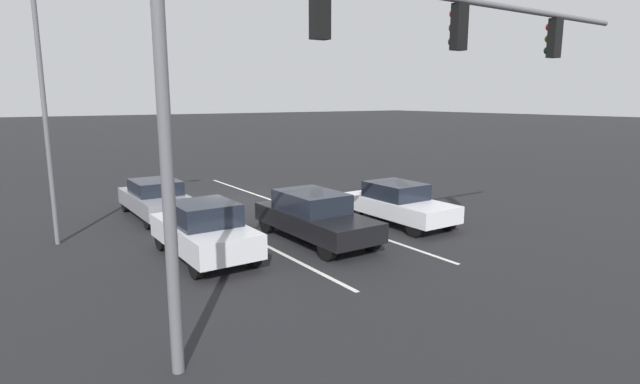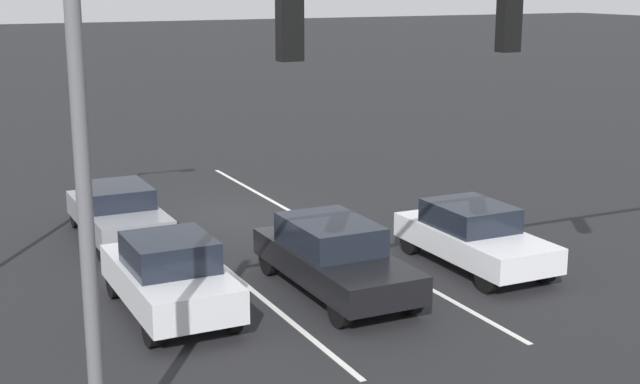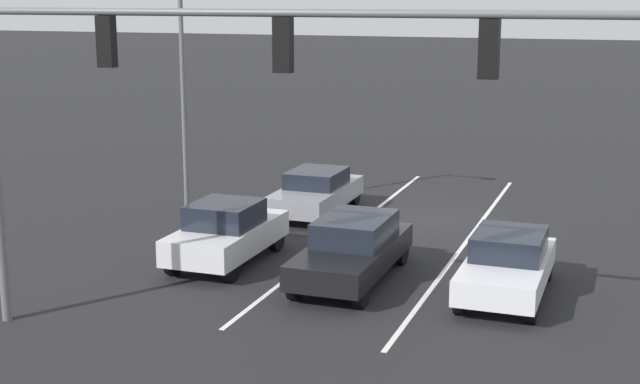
{
  "view_description": "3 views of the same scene",
  "coord_description": "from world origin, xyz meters",
  "px_view_note": "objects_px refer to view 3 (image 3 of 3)",
  "views": [
    {
      "loc": [
        8.47,
        19.21,
        4.35
      ],
      "look_at": [
        1.14,
        8.43,
        1.9
      ],
      "focal_mm": 28.0,
      "sensor_mm": 36.0,
      "label": 1
    },
    {
      "loc": [
        8.25,
        22.58,
        6.39
      ],
      "look_at": [
        0.4,
        6.5,
        2.13
      ],
      "focal_mm": 50.0,
      "sensor_mm": 36.0,
      "label": 2
    },
    {
      "loc": [
        -6.0,
        26.19,
        6.66
      ],
      "look_at": [
        1.31,
        6.01,
        1.92
      ],
      "focal_mm": 50.0,
      "sensor_mm": 36.0,
      "label": 3
    }
  ],
  "objects_px": {
    "car_white_leftlane_front": "(507,264)",
    "street_lamp_right_shoulder": "(189,65)",
    "car_black_midlane_front": "(353,248)",
    "traffic_signal_gantry": "(171,81)",
    "car_silver_rightlane_front": "(227,232)",
    "car_gray_rightlane_second": "(316,192)"
  },
  "relations": [
    {
      "from": "car_black_midlane_front",
      "to": "car_white_leftlane_front",
      "type": "bearing_deg",
      "value": -177.89
    },
    {
      "from": "car_white_leftlane_front",
      "to": "traffic_signal_gantry",
      "type": "relative_size",
      "value": 0.34
    },
    {
      "from": "car_black_midlane_front",
      "to": "traffic_signal_gantry",
      "type": "relative_size",
      "value": 0.38
    },
    {
      "from": "car_silver_rightlane_front",
      "to": "street_lamp_right_shoulder",
      "type": "height_order",
      "value": "street_lamp_right_shoulder"
    },
    {
      "from": "car_white_leftlane_front",
      "to": "traffic_signal_gantry",
      "type": "height_order",
      "value": "traffic_signal_gantry"
    },
    {
      "from": "traffic_signal_gantry",
      "to": "street_lamp_right_shoulder",
      "type": "bearing_deg",
      "value": -63.62
    },
    {
      "from": "car_black_midlane_front",
      "to": "car_gray_rightlane_second",
      "type": "height_order",
      "value": "car_black_midlane_front"
    },
    {
      "from": "car_black_midlane_front",
      "to": "traffic_signal_gantry",
      "type": "distance_m",
      "value": 6.93
    },
    {
      "from": "car_silver_rightlane_front",
      "to": "street_lamp_right_shoulder",
      "type": "distance_m",
      "value": 6.19
    },
    {
      "from": "car_white_leftlane_front",
      "to": "street_lamp_right_shoulder",
      "type": "height_order",
      "value": "street_lamp_right_shoulder"
    },
    {
      "from": "car_silver_rightlane_front",
      "to": "traffic_signal_gantry",
      "type": "bearing_deg",
      "value": 106.23
    },
    {
      "from": "car_silver_rightlane_front",
      "to": "traffic_signal_gantry",
      "type": "relative_size",
      "value": 0.32
    },
    {
      "from": "car_silver_rightlane_front",
      "to": "car_gray_rightlane_second",
      "type": "xyz_separation_m",
      "value": [
        -0.35,
        -5.66,
        -0.09
      ]
    },
    {
      "from": "car_gray_rightlane_second",
      "to": "traffic_signal_gantry",
      "type": "height_order",
      "value": "traffic_signal_gantry"
    },
    {
      "from": "car_gray_rightlane_second",
      "to": "car_silver_rightlane_front",
      "type": "bearing_deg",
      "value": 86.49
    },
    {
      "from": "car_white_leftlane_front",
      "to": "car_silver_rightlane_front",
      "type": "relative_size",
      "value": 1.05
    },
    {
      "from": "car_black_midlane_front",
      "to": "car_silver_rightlane_front",
      "type": "height_order",
      "value": "car_silver_rightlane_front"
    },
    {
      "from": "car_white_leftlane_front",
      "to": "car_black_midlane_front",
      "type": "relative_size",
      "value": 0.9
    },
    {
      "from": "car_silver_rightlane_front",
      "to": "car_white_leftlane_front",
      "type": "bearing_deg",
      "value": 178.93
    },
    {
      "from": "car_white_leftlane_front",
      "to": "car_black_midlane_front",
      "type": "xyz_separation_m",
      "value": [
        3.63,
        0.13,
        0.05
      ]
    },
    {
      "from": "car_white_leftlane_front",
      "to": "street_lamp_right_shoulder",
      "type": "relative_size",
      "value": 0.52
    },
    {
      "from": "car_white_leftlane_front",
      "to": "car_gray_rightlane_second",
      "type": "relative_size",
      "value": 0.98
    }
  ]
}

